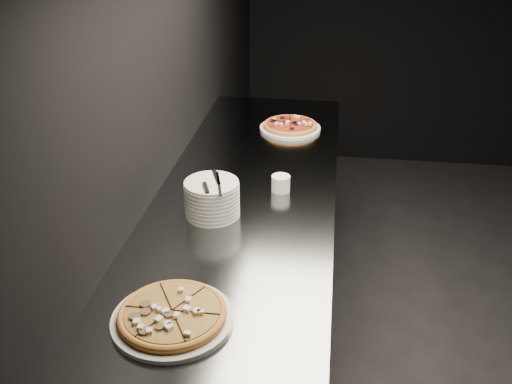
# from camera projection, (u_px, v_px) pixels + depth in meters

# --- Properties ---
(wall_left) EXTENTS (0.02, 5.00, 2.80)m
(wall_left) POSITION_uv_depth(u_px,v_px,m) (155.00, 74.00, 2.25)
(wall_left) COLOR black
(wall_left) RESTS_ON floor
(counter) EXTENTS (0.74, 2.44, 0.92)m
(counter) POSITION_uv_depth(u_px,v_px,m) (249.00, 276.00, 2.63)
(counter) COLOR slate
(counter) RESTS_ON floor
(pizza_mushroom) EXTENTS (0.36, 0.36, 0.04)m
(pizza_mushroom) POSITION_uv_depth(u_px,v_px,m) (173.00, 315.00, 1.65)
(pizza_mushroom) COLOR silver
(pizza_mushroom) RESTS_ON counter
(pizza_tomato) EXTENTS (0.38, 0.38, 0.04)m
(pizza_tomato) POSITION_uv_depth(u_px,v_px,m) (290.00, 126.00, 3.02)
(pizza_tomato) COLOR silver
(pizza_tomato) RESTS_ON counter
(plate_stack) EXTENTS (0.21, 0.21, 0.14)m
(plate_stack) POSITION_uv_depth(u_px,v_px,m) (212.00, 198.00, 2.19)
(plate_stack) COLOR silver
(plate_stack) RESTS_ON counter
(cutlery) EXTENTS (0.07, 0.22, 0.01)m
(cutlery) POSITION_uv_depth(u_px,v_px,m) (213.00, 183.00, 2.14)
(cutlery) COLOR silver
(cutlery) RESTS_ON plate_stack
(ramekin) EXTENTS (0.08, 0.08, 0.07)m
(ramekin) POSITION_uv_depth(u_px,v_px,m) (281.00, 183.00, 2.38)
(ramekin) COLOR white
(ramekin) RESTS_ON counter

